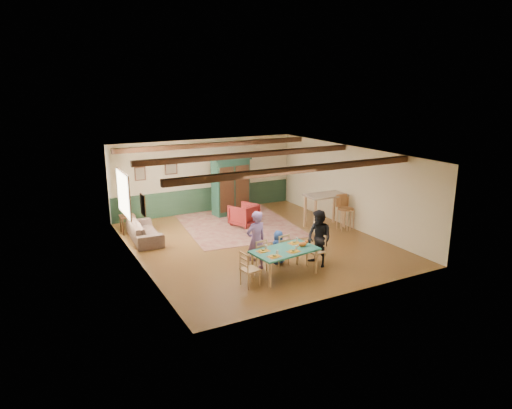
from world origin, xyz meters
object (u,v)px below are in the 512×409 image
dining_table (285,263)px  dining_chair_end_right (316,251)px  person_man (256,241)px  bar_stool_right (348,213)px  dining_chair_end_left (250,269)px  person_child (278,247)px  cat (303,244)px  counter_table (325,211)px  end_table (128,224)px  table_lamp (127,208)px  armoire (231,186)px  dining_chair_far_left (258,255)px  person_woman (319,239)px  dining_chair_far_right (280,249)px  sofa (144,231)px  bar_stool_left (344,213)px  armchair (244,215)px

dining_table → dining_chair_end_right: 1.04m
person_man → bar_stool_right: size_ratio=1.42×
dining_chair_end_left → person_child: 1.57m
cat → counter_table: counter_table is taller
end_table → table_lamp: bearing=0.0°
counter_table → dining_chair_end_right: bearing=-130.0°
armoire → cat: bearing=-104.0°
dining_chair_far_left → counter_table: bearing=-156.4°
person_woman → bar_stool_right: size_ratio=1.35×
dining_chair_far_right → armoire: armoire is taller
dining_chair_end_right → armoire: size_ratio=0.41×
dining_chair_far_left → person_man: (-0.01, 0.07, 0.35)m
cat → bar_stool_right: bearing=27.7°
sofa → bar_stool_right: (6.15, -2.06, 0.26)m
dining_chair_end_right → table_lamp: 6.32m
dining_table → end_table: bearing=116.9°
dining_chair_far_right → bar_stool_right: (3.50, 1.56, 0.12)m
sofa → bar_stool_left: 6.34m
dining_chair_far_right → armoire: size_ratio=0.41×
sofa → bar_stool_left: (5.98, -2.08, 0.29)m
dining_table → table_lamp: bearing=116.9°
dining_table → bar_stool_right: size_ratio=1.48×
cat → bar_stool_right: (3.27, 2.28, -0.21)m
person_man → sofa: 4.14m
dining_chair_far_left → cat: 1.18m
armchair → bar_stool_right: size_ratio=0.74×
dining_chair_end_right → end_table: 6.31m
dining_chair_far_right → dining_chair_end_left: 1.54m
dining_chair_end_left → dining_chair_end_right: (2.06, 0.26, 0.00)m
dining_table → armchair: size_ratio=2.00×
dining_table → bar_stool_left: size_ratio=1.39×
dining_chair_far_left → person_child: person_child is taller
dining_chair_end_left → bar_stool_right: bearing=-70.8°
dining_table → dining_chair_end_left: (-1.03, -0.13, 0.09)m
armchair → bar_stool_left: size_ratio=0.70×
bar_stool_right → table_lamp: bearing=147.7°
sofa → bar_stool_right: bar_stool_right is taller
person_man → person_woman: person_man is taller
person_child → bar_stool_left: 3.65m
person_child → armchair: person_child is taller
dining_chair_end_left → table_lamp: 5.63m
armchair → end_table: size_ratio=1.42×
armoire → end_table: 3.95m
cat → armoire: bearing=76.1°
dining_chair_far_left → dining_chair_far_right: size_ratio=1.00×
dining_table → cat: cat is taller
end_table → armoire: bearing=6.8°
table_lamp → bar_stool_right: bearing=-24.9°
person_child → end_table: bearing=-64.0°
bar_stool_left → cat: bearing=-137.9°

